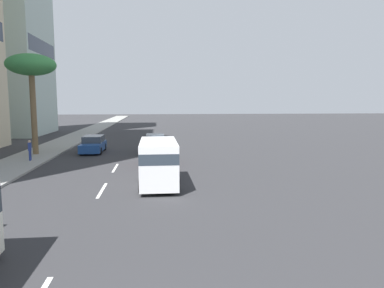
{
  "coord_description": "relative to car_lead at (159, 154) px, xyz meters",
  "views": [
    {
      "loc": [
        -3.64,
        -2.87,
        4.73
      ],
      "look_at": [
        18.24,
        -5.19,
        2.07
      ],
      "focal_mm": 32.8,
      "sensor_mm": 36.0,
      "label": 1
    }
  ],
  "objects": [
    {
      "name": "ground_plane",
      "position": [
        8.47,
        3.15,
        -0.75
      ],
      "size": [
        198.0,
        198.0,
        0.0
      ],
      "primitive_type": "plane",
      "color": "#2D2D30"
    },
    {
      "name": "sidewalk_right",
      "position": [
        8.47,
        10.66,
        -0.67
      ],
      "size": [
        162.0,
        3.84,
        0.15
      ],
      "primitive_type": "cube",
      "color": "gray",
      "rests_on": "ground_plane"
    },
    {
      "name": "lane_stripe_mid",
      "position": [
        -7.91,
        3.15,
        -0.74
      ],
      "size": [
        3.2,
        0.16,
        0.01
      ],
      "primitive_type": "cube",
      "color": "silver",
      "rests_on": "ground_plane"
    },
    {
      "name": "lane_stripe_far",
      "position": [
        -1.48,
        3.15,
        -0.74
      ],
      "size": [
        3.2,
        0.16,
        0.01
      ],
      "primitive_type": "cube",
      "color": "silver",
      "rests_on": "ground_plane"
    },
    {
      "name": "car_lead",
      "position": [
        0.0,
        0.0,
        0.0
      ],
      "size": [
        4.0,
        1.93,
        1.57
      ],
      "color": "#A51E1E",
      "rests_on": "ground_plane"
    },
    {
      "name": "van_second",
      "position": [
        -7.1,
        0.1,
        0.71
      ],
      "size": [
        5.1,
        2.14,
        2.54
      ],
      "color": "white",
      "rests_on": "ground_plane"
    },
    {
      "name": "car_fourth",
      "position": [
        5.94,
        0.28,
        0.06
      ],
      "size": [
        4.57,
        1.83,
        1.72
      ],
      "color": "silver",
      "rests_on": "ground_plane"
    },
    {
      "name": "car_fifth",
      "position": [
        6.78,
        6.06,
        -0.01
      ],
      "size": [
        4.73,
        1.92,
        1.55
      ],
      "rotation": [
        0.0,
        0.0,
        3.14
      ],
      "color": "#1E478C",
      "rests_on": "ground_plane"
    },
    {
      "name": "pedestrian_near_lamp",
      "position": [
        1.64,
        10.04,
        0.28
      ],
      "size": [
        0.36,
        0.28,
        1.6
      ],
      "rotation": [
        0.0,
        0.0,
        0.21
      ],
      "color": "navy",
      "rests_on": "sidewalk_right"
    },
    {
      "name": "palm_tree",
      "position": [
        5.22,
        10.77,
        6.92
      ],
      "size": [
        4.13,
        4.13,
        8.66
      ],
      "color": "brown",
      "rests_on": "sidewalk_right"
    }
  ]
}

